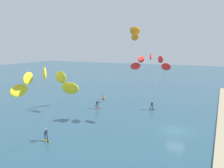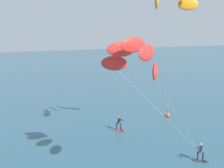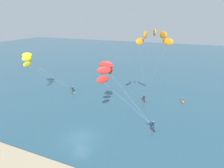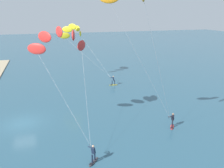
% 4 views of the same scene
% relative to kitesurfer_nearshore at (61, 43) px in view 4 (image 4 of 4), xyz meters
% --- Properties ---
extents(ground_plane, '(240.00, 240.00, 0.00)m').
position_rel_kitesurfer_nearshore_xyz_m(ground_plane, '(-2.56, -4.72, -9.40)').
color(ground_plane, '#2D566B').
extents(kitesurfer_nearshore, '(9.51, 6.21, 11.06)m').
position_rel_kitesurfer_nearshore_xyz_m(kitesurfer_nearshore, '(0.00, 0.00, 0.00)').
color(kitesurfer_nearshore, '#333338').
rests_on(kitesurfer_nearshore, ground).
extents(kitesurfer_mid_water, '(9.32, 9.21, 10.34)m').
position_rel_kitesurfer_nearshore_xyz_m(kitesurfer_mid_water, '(-19.86, 4.22, -0.67)').
color(kitesurfer_mid_water, yellow).
rests_on(kitesurfer_mid_water, ground).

